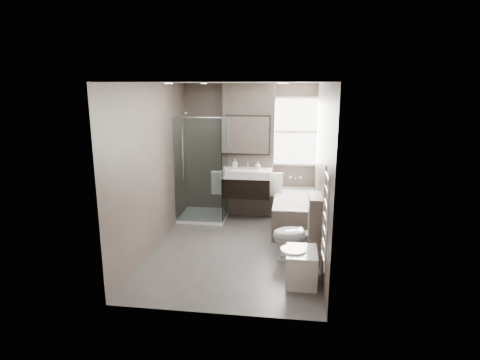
% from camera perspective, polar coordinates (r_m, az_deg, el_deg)
% --- Properties ---
extents(room, '(2.70, 3.90, 2.70)m').
position_cam_1_polar(room, '(6.16, -0.59, 1.52)').
color(room, '#4C4846').
rests_on(room, ground).
extents(vanity_pier, '(1.00, 0.25, 2.60)m').
position_cam_1_polar(vanity_pier, '(7.89, 1.27, 4.18)').
color(vanity_pier, '#544942').
rests_on(vanity_pier, ground).
extents(vanity, '(0.95, 0.47, 0.66)m').
position_cam_1_polar(vanity, '(7.66, 0.96, -0.37)').
color(vanity, black).
rests_on(vanity, vanity_pier).
extents(mirror_cabinet, '(0.86, 0.08, 0.76)m').
position_cam_1_polar(mirror_cabinet, '(7.68, 1.15, 6.42)').
color(mirror_cabinet, black).
rests_on(mirror_cabinet, vanity_pier).
extents(towel_left, '(0.24, 0.06, 0.44)m').
position_cam_1_polar(towel_left, '(7.73, -3.19, -0.42)').
color(towel_left, silver).
rests_on(towel_left, vanity_pier).
extents(towel_right, '(0.24, 0.06, 0.44)m').
position_cam_1_polar(towel_right, '(7.60, 5.13, -0.69)').
color(towel_right, silver).
rests_on(towel_right, vanity_pier).
extents(shower_enclosure, '(0.90, 0.90, 2.00)m').
position_cam_1_polar(shower_enclosure, '(7.77, -4.63, -2.11)').
color(shower_enclosure, white).
rests_on(shower_enclosure, ground).
extents(bathtub, '(0.75, 1.60, 0.57)m').
position_cam_1_polar(bathtub, '(7.42, 7.78, -4.39)').
color(bathtub, '#544942').
rests_on(bathtub, ground).
extents(window, '(0.98, 0.06, 1.33)m').
position_cam_1_polar(window, '(7.89, 7.93, 6.81)').
color(window, white).
rests_on(window, room).
extents(toilet, '(0.82, 0.58, 0.76)m').
position_cam_1_polar(toilet, '(6.12, 8.20, -7.72)').
color(toilet, white).
rests_on(toilet, ground).
extents(cistern_box, '(0.19, 0.55, 1.00)m').
position_cam_1_polar(cistern_box, '(6.09, 10.51, -6.70)').
color(cistern_box, '#544942').
rests_on(cistern_box, ground).
extents(bidet, '(0.48, 0.56, 0.58)m').
position_cam_1_polar(bidet, '(5.48, 8.65, -11.96)').
color(bidet, white).
rests_on(bidet, ground).
extents(towel_radiator, '(0.03, 0.49, 1.10)m').
position_cam_1_polar(towel_radiator, '(4.62, 12.08, -5.26)').
color(towel_radiator, silver).
rests_on(towel_radiator, room).
extents(soap_bottle_a, '(0.08, 0.09, 0.19)m').
position_cam_1_polar(soap_bottle_a, '(7.61, -0.72, 2.27)').
color(soap_bottle_a, white).
rests_on(soap_bottle_a, vanity).
extents(soap_bottle_b, '(0.11, 0.11, 0.14)m').
position_cam_1_polar(soap_bottle_b, '(7.65, 2.54, 2.12)').
color(soap_bottle_b, white).
rests_on(soap_bottle_b, vanity).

